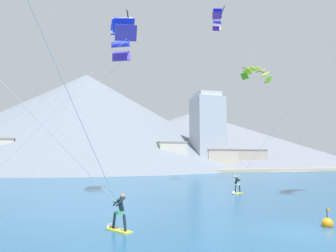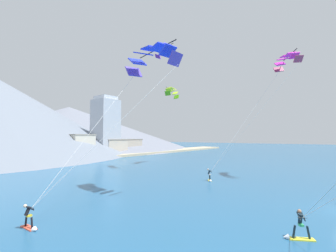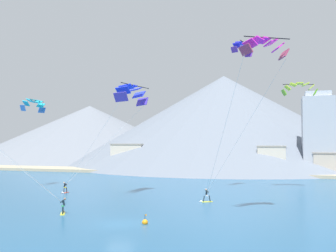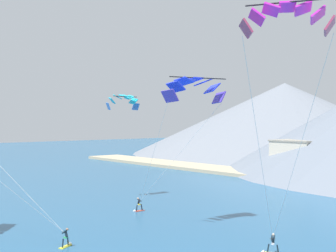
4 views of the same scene
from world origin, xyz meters
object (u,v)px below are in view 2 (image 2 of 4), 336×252
Objects in this scene: parafoil_kite_near_trail at (286,61)px; parafoil_kite_distant_mid_solo at (163,49)px; kitesurfer_mid_center at (30,221)px; kitesurfer_near_trail at (210,177)px; parafoil_kite_distant_low_drift at (172,92)px; kitesurfer_near_lead at (297,230)px; parafoil_kite_mid_center at (152,57)px.

parafoil_kite_near_trail is 3.52× the size of parafoil_kite_distant_mid_solo.
parafoil_kite_distant_mid_solo is at bearing 19.52° from kitesurfer_mid_center.
parafoil_kite_distant_mid_solo is at bearing 71.46° from kitesurfer_near_trail.
parafoil_kite_distant_low_drift reaches higher than kitesurfer_near_trail.
parafoil_kite_near_trail is 20.77m from parafoil_kite_distant_mid_solo.
parafoil_kite_near_trail reaches higher than kitesurfer_mid_center.
parafoil_kite_distant_mid_solo is at bearing -153.28° from parafoil_kite_distant_low_drift.
kitesurfer_near_lead is at bearing -57.76° from kitesurfer_mid_center.
kitesurfer_near_lead reaches higher than kitesurfer_near_trail.
kitesurfer_near_lead is 0.11× the size of parafoil_kite_near_trail.
kitesurfer_near_lead is 36.03m from parafoil_kite_distant_mid_solo.
parafoil_kite_distant_mid_solo reaches higher than parafoil_kite_near_trail.
kitesurfer_near_lead is 1.01× the size of kitesurfer_mid_center.
parafoil_kite_near_trail is (20.73, 3.63, 16.70)m from kitesurfer_near_lead.
kitesurfer_mid_center is 0.37× the size of parafoil_kite_distant_mid_solo.
parafoil_kite_near_trail is 21.22m from parafoil_kite_mid_center.
parafoil_kite_near_trail is at bearing -78.20° from parafoil_kite_distant_mid_solo.
kitesurfer_near_lead is 0.32× the size of parafoil_kite_distant_low_drift.
kitesurfer_near_trail is 21.97m from kitesurfer_mid_center.
kitesurfer_near_trail is 0.31× the size of parafoil_kite_distant_low_drift.
kitesurfer_mid_center is at bearing -160.48° from parafoil_kite_distant_mid_solo.
parafoil_kite_near_trail is 3.01× the size of parafoil_kite_distant_low_drift.
kitesurfer_mid_center is at bearing 122.24° from kitesurfer_near_lead.
parafoil_kite_distant_mid_solo is (14.51, 9.89, 7.84)m from parafoil_kite_mid_center.
parafoil_kite_mid_center is (2.10, 13.43, 14.03)m from kitesurfer_near_lead.
kitesurfer_mid_center is 35.72m from parafoil_kite_near_trail.
parafoil_kite_distant_low_drift reaches higher than kitesurfer_mid_center.
parafoil_kite_near_trail is at bearing -47.50° from kitesurfer_near_trail.
kitesurfer_mid_center is 0.12× the size of parafoil_kite_mid_center.
parafoil_kite_distant_mid_solo is at bearing 54.54° from kitesurfer_near_lead.
parafoil_kite_distant_low_drift is at bearing 47.75° from kitesurfer_near_lead.
parafoil_kite_mid_center is (-18.63, 9.80, -2.67)m from parafoil_kite_near_trail.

